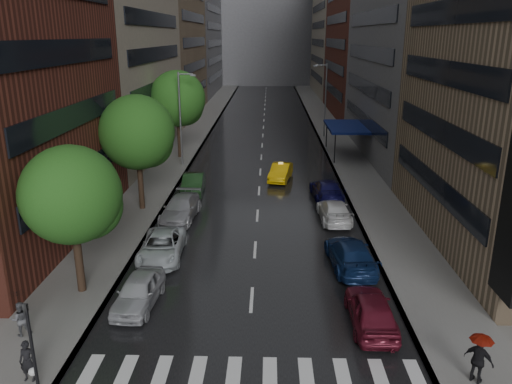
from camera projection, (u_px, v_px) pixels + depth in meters
The scene contains 21 objects.
ground at pixel (248, 348), 20.78m from camera, with size 220.00×220.00×0.00m, color gray.
road at pixel (263, 130), 68.44m from camera, with size 14.00×140.00×0.01m, color black.
sidewalk_left at pixel (198, 129), 68.65m from camera, with size 4.00×140.00×0.15m, color gray.
sidewalk_right at pixel (329, 130), 68.19m from camera, with size 4.00×140.00×0.15m, color gray.
crosswalk at pixel (251, 380), 18.87m from camera, with size 13.15×2.80×0.01m.
buildings_left at pixel (161, 9), 72.38m from camera, with size 8.00×108.00×38.00m.
buildings_right at pixel (371, 16), 69.92m from camera, with size 8.05×109.10×36.00m.
building_far at pixel (267, 20), 128.44m from camera, with size 40.00×14.00×32.00m, color slate.
tree_near at pixel (71, 195), 23.70m from camera, with size 4.78×4.78×7.61m.
tree_mid at pixel (137, 133), 35.44m from camera, with size 5.36×5.36×8.54m.
tree_far at pixel (177, 99), 50.95m from camera, with size 5.72×5.72×9.12m.
taxi at pixel (281, 172), 44.63m from camera, with size 1.57×4.52×1.49m, color #E3AD0B.
parked_cars_left at pixel (173, 224), 32.39m from camera, with size 2.61×22.58×1.57m.
parked_cars_right at pixel (341, 230), 31.32m from camera, with size 2.61×23.26×1.60m.
ped_bag_walker at pixel (28, 362), 18.41m from camera, with size 0.66×0.46×1.64m.
ped_black_umbrella at pixel (19, 309), 21.08m from camera, with size 0.96×0.98×2.09m.
ped_red_umbrella at pixel (480, 355), 18.21m from camera, with size 1.10×1.06×2.01m.
traffic_light at pixel (31, 338), 17.65m from camera, with size 0.18×0.15×3.45m.
street_lamp_left at pixel (181, 117), 48.10m from camera, with size 1.74×0.22×9.00m.
street_lamp_right at pixel (325, 99), 62.01m from camera, with size 1.74×0.22×9.00m.
awning at pixel (346, 127), 52.98m from camera, with size 4.00×8.00×3.12m.
Camera 1 is at (0.79, -17.84, 12.49)m, focal length 35.00 mm.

